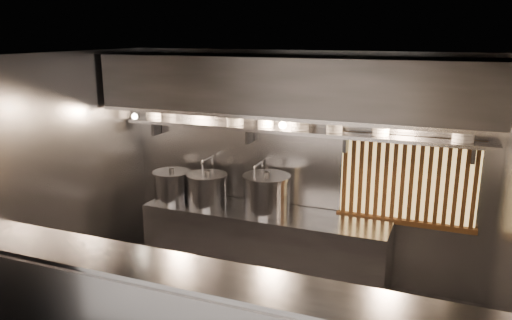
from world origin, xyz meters
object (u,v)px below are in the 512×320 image
Objects in this scene: stock_pot_mid at (207,189)px; heat_lamp at (133,111)px; pendant_bulb at (283,125)px; stock_pot_right at (267,193)px; stock_pot_left at (172,186)px.

heat_lamp is at bearing -163.72° from stock_pot_mid.
pendant_bulb reaches higher than stock_pot_mid.
heat_lamp is 0.58× the size of stock_pot_right.
heat_lamp reaches higher than stock_pot_right.
heat_lamp reaches higher than pendant_bulb.
heat_lamp is 1.83m from pendant_bulb.
heat_lamp is 1.87× the size of pendant_bulb.
pendant_bulb is 0.31× the size of stock_pot_mid.
stock_pot_right reaches higher than stock_pot_left.
stock_pot_right reaches higher than stock_pot_mid.
heat_lamp reaches higher than stock_pot_left.
stock_pot_right is (-0.18, -0.05, -0.83)m from pendant_bulb.
pendant_bulb is at bearing 11.00° from heat_lamp.
stock_pot_mid is 0.77m from stock_pot_right.
pendant_bulb is 0.85m from stock_pot_right.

